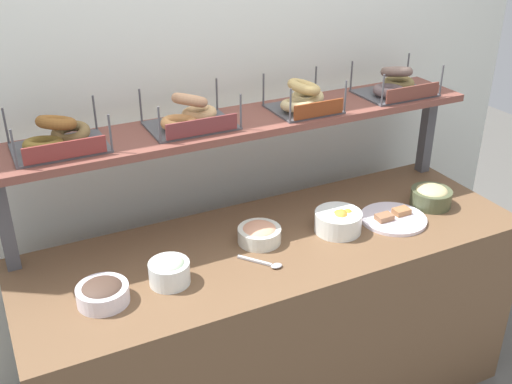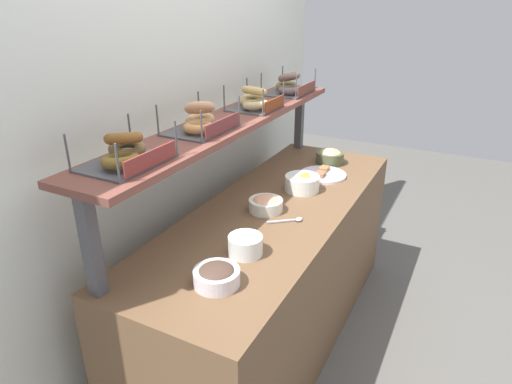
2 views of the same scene
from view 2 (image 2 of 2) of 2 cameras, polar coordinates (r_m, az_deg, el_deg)
ground_plane at (r=2.80m, az=2.20°, el=-17.73°), size 8.00×8.00×0.00m
back_wall at (r=2.46m, az=-9.12°, el=8.08°), size 3.24×0.06×2.40m
deli_counter at (r=2.54m, az=2.35°, el=-10.55°), size 2.04×0.70×0.85m
shelf_riser_left at (r=1.68m, az=-20.22°, el=-6.46°), size 0.05×0.05×0.40m
shelf_riser_right at (r=3.19m, az=5.53°, el=9.10°), size 0.05×0.05×0.40m
upper_shelf at (r=2.30m, az=-3.48°, el=8.86°), size 2.00×0.32×0.03m
bowl_scallion_spread at (r=1.89m, az=-1.35°, el=-6.50°), size 0.15×0.15×0.11m
bowl_lox_spread at (r=2.26m, az=1.24°, el=-1.51°), size 0.17×0.17×0.08m
bowl_hummus at (r=2.94m, az=9.37°, el=4.49°), size 0.18×0.18×0.09m
bowl_chocolate_spread at (r=1.72m, az=-5.02°, el=-10.51°), size 0.18×0.18×0.08m
bowl_fruit_salad at (r=2.51m, az=5.92°, el=1.22°), size 0.19×0.19×0.10m
serving_plate_white at (r=2.74m, az=8.49°, el=2.24°), size 0.28×0.28×0.04m
serving_spoon_near_plate at (r=2.18m, az=4.46°, el=-3.58°), size 0.13×0.14×0.01m
bagel_basket_cinnamon_raisin at (r=1.72m, az=-16.24°, el=4.90°), size 0.33×0.27×0.14m
bagel_basket_sesame at (r=2.09m, az=-7.04°, el=8.95°), size 0.33×0.26×0.15m
bagel_basket_plain at (r=2.49m, az=-0.16°, el=11.57°), size 0.27×0.25×0.14m
bagel_basket_poppy at (r=2.91m, az=4.24°, el=13.26°), size 0.33×0.27×0.14m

